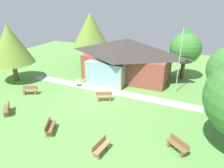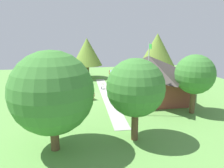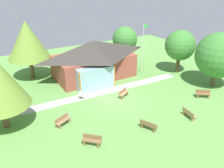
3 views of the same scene
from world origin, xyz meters
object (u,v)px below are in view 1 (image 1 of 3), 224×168
bench_front_left (7,109)px  bench_rear_near_path (104,97)px  patio_chair_west (78,83)px  tree_behind_pavilion_left (90,30)px  flagpole (180,59)px  bench_mid_left (30,90)px  bench_front_center (50,127)px  bench_front_right (101,147)px  tree_behind_pavilion_right (185,49)px  tree_west_hedge (10,44)px  pavilion (127,58)px  bench_lawn_far_right (178,146)px

bench_front_left → bench_rear_near_path: 8.30m
patio_chair_west → tree_behind_pavilion_left: bearing=-102.5°
patio_chair_west → flagpole: bearing=163.7°
bench_rear_near_path → tree_behind_pavilion_left: tree_behind_pavilion_left is taller
bench_mid_left → bench_front_center: (5.93, -4.29, 0.00)m
bench_front_right → bench_front_center: same height
bench_mid_left → bench_front_center: 7.32m
bench_front_left → tree_behind_pavilion_right: (12.38, 14.24, 3.19)m
tree_behind_pavilion_left → tree_west_hedge: size_ratio=1.11×
pavilion → bench_front_left: 13.56m
bench_front_left → patio_chair_west: 7.57m
tree_west_hedge → bench_front_center: bearing=-32.7°
bench_rear_near_path → tree_behind_pavilion_left: (-7.01, 10.37, 4.41)m
pavilion → flagpole: size_ratio=1.64×
bench_front_right → tree_behind_pavilion_right: size_ratio=0.29×
bench_front_left → tree_behind_pavilion_left: 16.33m
bench_mid_left → tree_behind_pavilion_right: bearing=-165.9°
flagpole → bench_mid_left: bearing=-154.6°
bench_front_right → bench_front_left: same height
bench_front_center → patio_chair_west: size_ratio=1.79×
bench_front_right → patio_chair_west: size_ratio=1.79×
bench_front_right → bench_front_center: size_ratio=1.00×
patio_chair_west → tree_behind_pavilion_right: bearing=-176.7°
bench_front_left → tree_behind_pavilion_right: 19.14m
tree_west_hedge → pavilion: bearing=27.8°
tree_west_hedge → tree_behind_pavilion_right: size_ratio=1.19×
bench_lawn_far_right → tree_behind_pavilion_left: size_ratio=0.21×
bench_lawn_far_right → tree_behind_pavilion_left: (-14.19, 14.78, 4.41)m
pavilion → tree_west_hedge: size_ratio=1.65×
bench_front_right → bench_mid_left: (-10.22, 4.76, 0.00)m
patio_chair_west → tree_behind_pavilion_right: (10.10, 7.03, 3.17)m
patio_chair_west → tree_behind_pavilion_right: size_ratio=0.16×
pavilion → bench_front_left: (-6.18, -11.90, -2.03)m
pavilion → bench_rear_near_path: pavilion is taller
flagpole → tree_west_hedge: bearing=-166.9°
bench_rear_near_path → patio_chair_west: bearing=-52.4°
bench_mid_left → bench_front_left: bearing=80.9°
tree_behind_pavilion_right → bench_rear_near_path: bearing=-124.0°
bench_mid_left → bench_rear_near_path: (7.35, 1.69, 0.00)m
bench_front_center → bench_front_right: bearing=58.4°
pavilion → tree_west_hedge: 13.01m
tree_behind_pavilion_left → patio_chair_west: bearing=-70.9°
bench_front_center → tree_behind_pavilion_left: size_ratio=0.22×
flagpole → tree_behind_pavilion_right: bearing=88.7°
bench_front_right → bench_mid_left: size_ratio=1.00×
pavilion → bench_front_center: (-1.23, -12.55, -2.03)m
tree_behind_pavilion_left → tree_behind_pavilion_right: (13.03, -1.46, -1.22)m
tree_behind_pavilion_right → flagpole: bearing=-91.3°
bench_front_center → bench_rear_near_path: size_ratio=1.01×
bench_mid_left → tree_behind_pavilion_right: tree_behind_pavilion_right is taller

